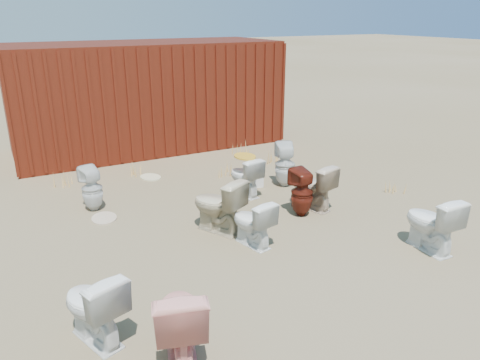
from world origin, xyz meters
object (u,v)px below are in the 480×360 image
toilet_front_maroon (302,193)px  toilet_back_beige_right (312,186)px  toilet_front_a (93,307)px  toilet_back_yellowlid (245,176)px  toilet_front_pink (180,321)px  shipping_container (147,95)px  toilet_back_a (92,189)px  toilet_front_e (431,223)px  loose_tank (249,178)px  toilet_front_c (252,222)px  toilet_back_e (285,165)px  toilet_back_beige_left (218,205)px

toilet_front_maroon → toilet_back_beige_right: 0.35m
toilet_front_a → toilet_back_yellowlid: bearing=-158.1°
toilet_front_pink → toilet_front_a: bearing=-28.9°
shipping_container → toilet_front_a: shipping_container is taller
shipping_container → toilet_back_yellowlid: (0.43, -3.97, -0.85)m
shipping_container → toilet_back_a: shipping_container is taller
toilet_front_e → loose_tank: size_ratio=1.56×
toilet_front_pink → toilet_front_e: toilet_front_pink is taller
toilet_front_e → loose_tank: bearing=-71.6°
toilet_front_e → toilet_back_beige_right: (-0.54, 1.89, -0.01)m
shipping_container → toilet_back_a: (-2.04, -3.39, -0.83)m
toilet_front_maroon → loose_tank: toilet_front_maroon is taller
toilet_front_e → toilet_back_a: (-3.68, 3.51, -0.03)m
toilet_front_maroon → shipping_container: bearing=-85.9°
toilet_front_c → toilet_back_e: toilet_back_e is taller
toilet_back_e → toilet_front_pink: bearing=67.6°
toilet_front_e → loose_tank: 3.37m
loose_tank → toilet_back_a: bearing=-179.2°
shipping_container → toilet_front_pink: bearing=-105.8°
loose_tank → toilet_front_pink: bearing=-120.2°
toilet_front_a → toilet_back_beige_left: bearing=-161.0°
shipping_container → toilet_back_beige_right: (1.11, -5.00, -0.82)m
toilet_front_c → toilet_back_beige_right: size_ratio=0.88×
toilet_front_e → toilet_back_yellowlid: (-1.21, 2.92, -0.04)m
toilet_front_pink → toilet_back_yellowlid: bearing=-109.9°
loose_tank → shipping_container: bearing=107.4°
toilet_back_yellowlid → toilet_back_e: size_ratio=0.85×
toilet_front_a → toilet_back_a: bearing=-120.2°
toilet_front_maroon → loose_tank: bearing=-90.2°
toilet_back_a → toilet_back_beige_left: bearing=117.9°
toilet_back_yellowlid → loose_tank: size_ratio=1.39×
toilet_front_a → toilet_front_maroon: 3.81m
toilet_back_yellowlid → toilet_front_maroon: bearing=99.8°
shipping_container → toilet_front_a: size_ratio=7.87×
toilet_front_a → toilet_back_e: bearing=-164.2°
toilet_front_e → toilet_back_e: bearing=-81.7°
toilet_front_maroon → toilet_back_yellowlid: bearing=-77.6°
shipping_container → toilet_front_maroon: 5.28m
shipping_container → toilet_front_c: 5.74m
shipping_container → toilet_back_beige_right: bearing=-77.5°
shipping_container → toilet_back_beige_right: shipping_container is taller
toilet_back_yellowlid → toilet_back_beige_right: bearing=115.9°
toilet_front_a → toilet_back_beige_left: 2.66m
toilet_back_beige_right → toilet_back_yellowlid: size_ratio=1.09×
shipping_container → toilet_front_c: shipping_container is taller
toilet_back_a → toilet_front_c: bearing=113.1°
toilet_front_pink → loose_tank: 4.57m
toilet_front_c → toilet_front_pink: bearing=32.1°
toilet_front_a → toilet_back_yellowlid: size_ratio=1.10×
shipping_container → toilet_front_maroon: shipping_container is taller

